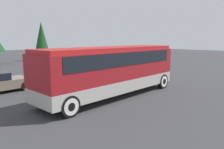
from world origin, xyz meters
TOP-DOWN VIEW (x-y plane):
  - ground_plane at (0.00, 0.00)m, footprint 120.00×120.00m
  - tour_bus at (0.10, -0.00)m, footprint 9.94×2.56m
  - parked_car_mid at (3.00, 8.06)m, footprint 4.51×1.81m
  - tree_left at (8.42, 23.50)m, footprint 2.22×2.22m

SIDE VIEW (x-z plane):
  - ground_plane at x=0.00m, z-range 0.00..0.00m
  - parked_car_mid at x=3.00m, z-range 0.00..1.29m
  - tour_bus at x=0.10m, z-range 0.31..3.35m
  - tree_left at x=8.42m, z-range 0.69..6.91m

